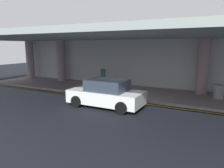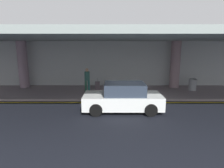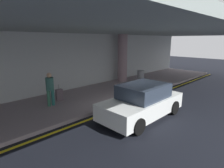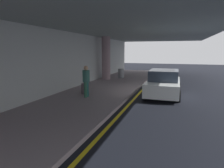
{
  "view_description": "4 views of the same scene",
  "coord_description": "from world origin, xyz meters",
  "px_view_note": "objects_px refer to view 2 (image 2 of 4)",
  "views": [
    {
      "loc": [
        5.11,
        -10.56,
        3.28
      ],
      "look_at": [
        -1.37,
        1.85,
        0.77
      ],
      "focal_mm": 33.92,
      "sensor_mm": 36.0,
      "label": 1
    },
    {
      "loc": [
        -0.98,
        -10.38,
        3.4
      ],
      "look_at": [
        -1.03,
        1.82,
        0.94
      ],
      "focal_mm": 30.27,
      "sensor_mm": 36.0,
      "label": 2
    },
    {
      "loc": [
        -6.73,
        -5.23,
        3.39
      ],
      "look_at": [
        -0.02,
        1.57,
        1.07
      ],
      "focal_mm": 29.31,
      "sensor_mm": 36.0,
      "label": 3
    },
    {
      "loc": [
        -12.25,
        -1.44,
        2.6
      ],
      "look_at": [
        -1.86,
        1.99,
        0.77
      ],
      "focal_mm": 31.82,
      "sensor_mm": 36.0,
      "label": 4
    }
  ],
  "objects_px": {
    "support_column_center": "(176,65)",
    "suitcase_upright_primary": "(98,86)",
    "car_white": "(124,98)",
    "trash_bin_steel": "(193,85)",
    "traveler_with_luggage": "(88,78)",
    "support_column_left_mid": "(24,65)"
  },
  "relations": [
    {
      "from": "support_column_center",
      "to": "suitcase_upright_primary",
      "type": "relative_size",
      "value": 4.06
    },
    {
      "from": "car_white",
      "to": "trash_bin_steel",
      "type": "distance_m",
      "value": 6.82
    },
    {
      "from": "support_column_center",
      "to": "traveler_with_luggage",
      "type": "distance_m",
      "value": 6.97
    },
    {
      "from": "car_white",
      "to": "traveler_with_luggage",
      "type": "height_order",
      "value": "traveler_with_luggage"
    },
    {
      "from": "trash_bin_steel",
      "to": "support_column_left_mid",
      "type": "bearing_deg",
      "value": 175.36
    },
    {
      "from": "support_column_left_mid",
      "to": "traveler_with_luggage",
      "type": "bearing_deg",
      "value": -14.47
    },
    {
      "from": "traveler_with_luggage",
      "to": "suitcase_upright_primary",
      "type": "xyz_separation_m",
      "value": [
        0.71,
        0.47,
        -0.65
      ]
    },
    {
      "from": "car_white",
      "to": "support_column_center",
      "type": "bearing_deg",
      "value": 46.83
    },
    {
      "from": "car_white",
      "to": "traveler_with_luggage",
      "type": "xyz_separation_m",
      "value": [
        -2.4,
        3.84,
        0.4
      ]
    },
    {
      "from": "suitcase_upright_primary",
      "to": "support_column_left_mid",
      "type": "bearing_deg",
      "value": 158.31
    },
    {
      "from": "car_white",
      "to": "support_column_left_mid",
      "type": "bearing_deg",
      "value": 142.83
    },
    {
      "from": "support_column_center",
      "to": "suitcase_upright_primary",
      "type": "distance_m",
      "value": 6.32
    },
    {
      "from": "traveler_with_luggage",
      "to": "trash_bin_steel",
      "type": "distance_m",
      "value": 7.85
    },
    {
      "from": "support_column_left_mid",
      "to": "traveler_with_luggage",
      "type": "relative_size",
      "value": 2.17
    },
    {
      "from": "support_column_left_mid",
      "to": "car_white",
      "type": "xyz_separation_m",
      "value": [
        7.61,
        -5.18,
        -1.26
      ]
    },
    {
      "from": "support_column_center",
      "to": "traveler_with_luggage",
      "type": "xyz_separation_m",
      "value": [
        -6.79,
        -1.34,
        -0.86
      ]
    },
    {
      "from": "support_column_center",
      "to": "trash_bin_steel",
      "type": "relative_size",
      "value": 4.29
    },
    {
      "from": "suitcase_upright_primary",
      "to": "traveler_with_luggage",
      "type": "bearing_deg",
      "value": -159.87
    },
    {
      "from": "support_column_center",
      "to": "traveler_with_luggage",
      "type": "relative_size",
      "value": 2.17
    },
    {
      "from": "traveler_with_luggage",
      "to": "trash_bin_steel",
      "type": "xyz_separation_m",
      "value": [
        7.83,
        0.29,
        -0.54
      ]
    },
    {
      "from": "traveler_with_luggage",
      "to": "support_column_left_mid",
      "type": "bearing_deg",
      "value": -114.58
    },
    {
      "from": "traveler_with_luggage",
      "to": "car_white",
      "type": "bearing_deg",
      "value": 21.89
    }
  ]
}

